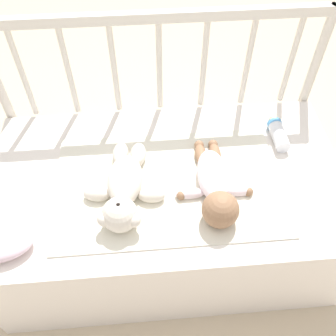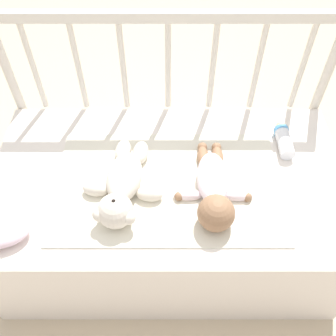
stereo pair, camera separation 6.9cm
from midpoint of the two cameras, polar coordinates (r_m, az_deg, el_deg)
name	(u,v)px [view 1 (the left image)]	position (r m, az deg, el deg)	size (l,w,h in m)	color
ground_plane	(168,237)	(1.66, -1.24, -10.53)	(12.00, 12.00, 0.00)	#C6B293
crib_mattress	(168,210)	(1.48, -1.38, -6.49)	(1.25, 0.70, 0.43)	white
crib_rail	(160,74)	(1.47, -2.69, 14.02)	(1.25, 0.04, 0.83)	beige
blanket	(170,185)	(1.28, -1.23, -2.62)	(0.77, 0.48, 0.01)	silver
teddy_bear	(124,189)	(1.23, -8.35, -3.23)	(0.27, 0.38, 0.11)	silver
baby	(215,186)	(1.23, 5.60, -2.85)	(0.26, 0.39, 0.12)	white
baby_bottle	(278,133)	(1.46, 15.08, 5.20)	(0.06, 0.16, 0.06)	white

